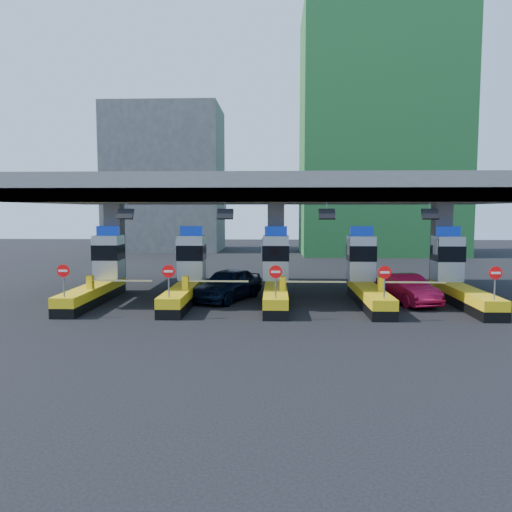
{
  "coord_description": "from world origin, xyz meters",
  "views": [
    {
      "loc": [
        -0.0,
        -27.53,
        5.08
      ],
      "look_at": [
        -1.1,
        0.0,
        2.56
      ],
      "focal_mm": 35.0,
      "sensor_mm": 36.0,
      "label": 1
    }
  ],
  "objects": [
    {
      "name": "van",
      "position": [
        -2.7,
        0.4,
        0.9
      ],
      "size": [
        4.14,
        5.7,
        1.8
      ],
      "primitive_type": "imported",
      "rotation": [
        0.0,
        0.0,
        -0.43
      ],
      "color": "black",
      "rests_on": "ground"
    },
    {
      "name": "toll_lane_far_left",
      "position": [
        -10.0,
        0.28,
        1.4
      ],
      "size": [
        4.43,
        8.0,
        4.16
      ],
      "color": "black",
      "rests_on": "ground"
    },
    {
      "name": "toll_lane_left",
      "position": [
        -5.0,
        0.28,
        1.4
      ],
      "size": [
        4.43,
        8.0,
        4.16
      ],
      "color": "black",
      "rests_on": "ground"
    },
    {
      "name": "toll_lane_far_right",
      "position": [
        10.0,
        0.28,
        1.4
      ],
      "size": [
        4.43,
        8.0,
        4.16
      ],
      "color": "black",
      "rests_on": "ground"
    },
    {
      "name": "bg_building_scaffold",
      "position": [
        12.0,
        32.0,
        14.0
      ],
      "size": [
        18.0,
        12.0,
        28.0
      ],
      "primitive_type": "cube",
      "color": "#1E5926",
      "rests_on": "ground"
    },
    {
      "name": "toll_canopy",
      "position": [
        0.0,
        2.87,
        6.13
      ],
      "size": [
        28.0,
        12.09,
        7.0
      ],
      "color": "slate",
      "rests_on": "ground"
    },
    {
      "name": "toll_lane_center",
      "position": [
        0.0,
        0.28,
        1.4
      ],
      "size": [
        4.43,
        8.0,
        4.16
      ],
      "color": "black",
      "rests_on": "ground"
    },
    {
      "name": "bg_building_concrete",
      "position": [
        -14.0,
        36.0,
        9.0
      ],
      "size": [
        14.0,
        10.0,
        18.0
      ],
      "primitive_type": "cube",
      "color": "#4C4C49",
      "rests_on": "ground"
    },
    {
      "name": "toll_lane_right",
      "position": [
        5.0,
        0.28,
        1.4
      ],
      "size": [
        4.43,
        8.0,
        4.16
      ],
      "color": "black",
      "rests_on": "ground"
    },
    {
      "name": "red_car",
      "position": [
        7.17,
        -0.22,
        0.79
      ],
      "size": [
        2.86,
        5.07,
        1.58
      ],
      "primitive_type": "imported",
      "rotation": [
        0.0,
        0.0,
        0.26
      ],
      "color": "#A20C2F",
      "rests_on": "ground"
    },
    {
      "name": "ground",
      "position": [
        0.0,
        0.0,
        0.0
      ],
      "size": [
        120.0,
        120.0,
        0.0
      ],
      "primitive_type": "plane",
      "color": "black",
      "rests_on": "ground"
    }
  ]
}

